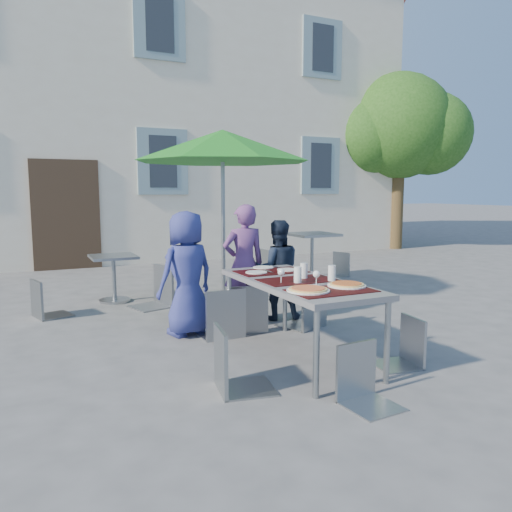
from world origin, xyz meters
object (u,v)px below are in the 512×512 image
chair_1 (246,279)px  bg_chair_l_1 (272,246)px  bg_chair_r_1 (339,250)px  chair_4 (405,313)px  pizza_near_left (308,290)px  bg_chair_r_0 (156,261)px  dining_table (298,286)px  patio_umbrella (223,148)px  cafe_table_1 (312,246)px  pizza_near_right (347,285)px  child_2 (277,270)px  chair_3 (233,320)px  chair_2 (308,279)px  child_1 (244,264)px  child_0 (187,273)px  bg_chair_l_0 (44,276)px  chair_0 (222,282)px  chair_5 (365,340)px  cafe_table_0 (114,272)px

chair_1 → bg_chair_l_1: 3.22m
bg_chair_r_1 → chair_4: bearing=-117.7°
pizza_near_left → bg_chair_r_0: bg_chair_r_0 is taller
dining_table → patio_umbrella: size_ratio=0.76×
cafe_table_1 → pizza_near_right: bearing=-118.1°
pizza_near_left → child_2: (0.71, 1.89, -0.16)m
chair_3 → chair_4: bearing=-4.5°
chair_2 → child_1: bearing=134.8°
cafe_table_1 → bg_chair_l_1: 0.71m
child_0 → bg_chair_r_1: child_0 is taller
child_0 → cafe_table_1: size_ratio=1.63×
dining_table → bg_chair_r_0: 2.78m
pizza_near_left → bg_chair_l_0: bg_chair_l_0 is taller
pizza_near_left → child_1: (0.28, 1.92, -0.06)m
chair_0 → chair_5: bearing=-80.9°
chair_3 → chair_0: bearing=71.8°
patio_umbrella → bg_chair_l_0: patio_umbrella is taller
cafe_table_0 → bg_chair_r_1: 4.16m
chair_4 → patio_umbrella: (-0.51, 3.13, 1.69)m
chair_3 → cafe_table_0: bearing=94.4°
bg_chair_l_0 → patio_umbrella: bearing=-3.6°
child_1 → chair_0: (-0.47, -0.48, -0.11)m
bg_chair_l_0 → bg_chair_l_1: bg_chair_l_1 is taller
child_1 → patio_umbrella: size_ratio=0.58×
bg_chair_l_0 → chair_0: bearing=-46.0°
chair_3 → bg_chair_l_1: bearing=59.0°
chair_2 → chair_5: chair_2 is taller
chair_2 → chair_4: 1.46m
chair_0 → bg_chair_r_1: (3.39, 2.70, -0.12)m
chair_3 → bg_chair_l_0: chair_3 is taller
chair_1 → bg_chair_l_0: 2.61m
bg_chair_r_1 → bg_chair_l_0: bearing=-169.4°
chair_4 → bg_chair_l_1: bg_chair_l_1 is taller
chair_1 → chair_3: 1.68m
child_1 → bg_chair_r_0: bearing=-55.7°
pizza_near_left → patio_umbrella: size_ratio=0.15×
cafe_table_1 → bg_chair_r_1: bearing=9.6°
chair_2 → chair_3: bearing=-138.3°
bg_chair_l_1 → chair_4: bearing=-101.6°
pizza_near_right → child_2: 1.88m
pizza_near_left → chair_4: 1.02m
child_1 → chair_2: size_ratio=1.44×
child_0 → chair_5: child_0 is taller
child_0 → child_1: bearing=179.1°
child_2 → chair_1: child_2 is taller
chair_4 → cafe_table_0: 4.28m
child_2 → cafe_table_0: 2.49m
chair_0 → bg_chair_r_0: bearing=98.7°
dining_table → bg_chair_l_0: 3.41m
dining_table → pizza_near_right: size_ratio=5.53×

